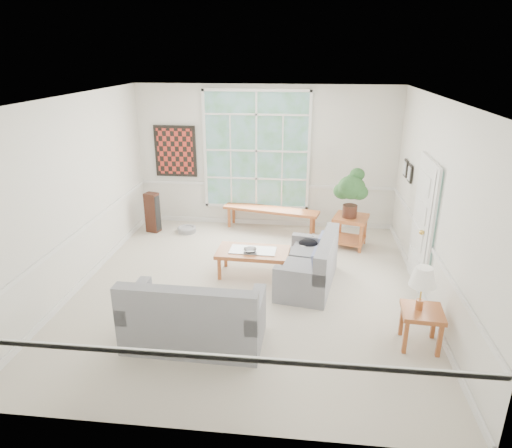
{
  "coord_description": "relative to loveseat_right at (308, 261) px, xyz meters",
  "views": [
    {
      "loc": [
        0.85,
        -6.5,
        3.6
      ],
      "look_at": [
        0.1,
        0.2,
        1.05
      ],
      "focal_mm": 32.0,
      "sensor_mm": 36.0,
      "label": 1
    }
  ],
  "objects": [
    {
      "name": "floor",
      "position": [
        -0.94,
        -0.27,
        -0.42
      ],
      "size": [
        5.5,
        6.0,
        0.01
      ],
      "primitive_type": "cube",
      "color": "beige",
      "rests_on": "ground"
    },
    {
      "name": "ceiling",
      "position": [
        -0.94,
        -0.27,
        2.58
      ],
      "size": [
        5.5,
        6.0,
        0.02
      ],
      "primitive_type": "cube",
      "color": "white",
      "rests_on": "ground"
    },
    {
      "name": "wall_back",
      "position": [
        -0.94,
        2.73,
        1.08
      ],
      "size": [
        5.5,
        0.02,
        3.0
      ],
      "primitive_type": "cube",
      "color": "silver",
      "rests_on": "ground"
    },
    {
      "name": "wall_front",
      "position": [
        -0.94,
        -3.27,
        1.08
      ],
      "size": [
        5.5,
        0.02,
        3.0
      ],
      "primitive_type": "cube",
      "color": "silver",
      "rests_on": "ground"
    },
    {
      "name": "wall_left",
      "position": [
        -3.69,
        -0.27,
        1.08
      ],
      "size": [
        0.02,
        6.0,
        3.0
      ],
      "primitive_type": "cube",
      "color": "silver",
      "rests_on": "ground"
    },
    {
      "name": "wall_right",
      "position": [
        1.81,
        -0.27,
        1.08
      ],
      "size": [
        0.02,
        6.0,
        3.0
      ],
      "primitive_type": "cube",
      "color": "silver",
      "rests_on": "ground"
    },
    {
      "name": "window_back",
      "position": [
        -1.14,
        2.69,
        1.23
      ],
      "size": [
        2.3,
        0.08,
        2.4
      ],
      "primitive_type": "cube",
      "color": "white",
      "rests_on": "wall_back"
    },
    {
      "name": "entry_door",
      "position": [
        1.77,
        0.33,
        0.63
      ],
      "size": [
        0.08,
        0.9,
        2.1
      ],
      "primitive_type": "cube",
      "color": "white",
      "rests_on": "floor"
    },
    {
      "name": "door_sidelight",
      "position": [
        1.77,
        -0.3,
        0.73
      ],
      "size": [
        0.08,
        0.26,
        1.9
      ],
      "primitive_type": "cube",
      "color": "white",
      "rests_on": "wall_right"
    },
    {
      "name": "wall_art",
      "position": [
        -2.89,
        2.68,
        1.18
      ],
      "size": [
        0.9,
        0.06,
        1.1
      ],
      "primitive_type": "cube",
      "color": "maroon",
      "rests_on": "wall_back"
    },
    {
      "name": "wall_frame_near",
      "position": [
        1.77,
        1.48,
        1.13
      ],
      "size": [
        0.04,
        0.26,
        0.32
      ],
      "primitive_type": "cube",
      "color": "black",
      "rests_on": "wall_right"
    },
    {
      "name": "wall_frame_far",
      "position": [
        1.77,
        1.88,
        1.13
      ],
      "size": [
        0.04,
        0.26,
        0.32
      ],
      "primitive_type": "cube",
      "color": "black",
      "rests_on": "wall_right"
    },
    {
      "name": "loveseat_right",
      "position": [
        0.0,
        0.0,
        0.0
      ],
      "size": [
        1.05,
        1.66,
        0.83
      ],
      "primitive_type": "cube",
      "rotation": [
        0.0,
        0.0,
        -0.17
      ],
      "color": "gray",
      "rests_on": "floor"
    },
    {
      "name": "loveseat_front",
      "position": [
        -1.46,
        -1.76,
        0.06
      ],
      "size": [
        1.79,
        0.96,
        0.96
      ],
      "primitive_type": "cube",
      "rotation": [
        0.0,
        0.0,
        -0.02
      ],
      "color": "gray",
      "rests_on": "floor"
    },
    {
      "name": "coffee_table",
      "position": [
        -0.92,
        0.23,
        -0.19
      ],
      "size": [
        1.24,
        0.71,
        0.45
      ],
      "primitive_type": "cube",
      "rotation": [
        0.0,
        0.0,
        -0.04
      ],
      "color": "#A9572B",
      "rests_on": "floor"
    },
    {
      "name": "pewter_bowl",
      "position": [
        -0.96,
        0.16,
        0.07
      ],
      "size": [
        0.34,
        0.34,
        0.07
      ],
      "primitive_type": "imported",
      "rotation": [
        0.0,
        0.0,
        0.23
      ],
      "color": "gray",
      "rests_on": "coffee_table"
    },
    {
      "name": "window_bench",
      "position": [
        -0.79,
        2.38,
        -0.18
      ],
      "size": [
        2.08,
        0.84,
        0.48
      ],
      "primitive_type": "cube",
      "rotation": [
        0.0,
        0.0,
        -0.22
      ],
      "color": "#A9572B",
      "rests_on": "floor"
    },
    {
      "name": "end_table",
      "position": [
        0.82,
        1.67,
        -0.11
      ],
      "size": [
        0.77,
        0.77,
        0.62
      ],
      "primitive_type": "cube",
      "rotation": [
        0.0,
        0.0,
        -0.27
      ],
      "color": "#A9572B",
      "rests_on": "floor"
    },
    {
      "name": "houseplant",
      "position": [
        0.78,
        1.63,
        0.69
      ],
      "size": [
        0.79,
        0.79,
        0.96
      ],
      "primitive_type": null,
      "rotation": [
        0.0,
        0.0,
        -0.66
      ],
      "color": "#2A5729",
      "rests_on": "end_table"
    },
    {
      "name": "side_table",
      "position": [
        1.46,
        -1.54,
        -0.16
      ],
      "size": [
        0.55,
        0.55,
        0.52
      ],
      "primitive_type": "cube",
      "rotation": [
        0.0,
        0.0,
        -0.07
      ],
      "color": "#A9572B",
      "rests_on": "floor"
    },
    {
      "name": "table_lamp",
      "position": [
        1.42,
        -1.51,
        0.4
      ],
      "size": [
        0.44,
        0.44,
        0.58
      ],
      "primitive_type": null,
      "rotation": [
        0.0,
        0.0,
        0.36
      ],
      "color": "white",
      "rests_on": "side_table"
    },
    {
      "name": "pet_bed",
      "position": [
        -2.56,
        2.04,
        -0.36
      ],
      "size": [
        0.48,
        0.48,
        0.12
      ],
      "primitive_type": "cylinder",
      "rotation": [
        0.0,
        0.0,
        -0.23
      ],
      "color": "gray",
      "rests_on": "floor"
    },
    {
      "name": "floor_speaker",
      "position": [
        -3.27,
        2.02,
        0.01
      ],
      "size": [
        0.31,
        0.27,
        0.85
      ],
      "primitive_type": "cube",
      "rotation": [
        0.0,
        0.0,
        -0.29
      ],
      "color": "#3A1C12",
      "rests_on": "floor"
    },
    {
      "name": "cat",
      "position": [
        0.0,
        0.55,
        0.09
      ],
      "size": [
        0.34,
        0.25,
        0.16
      ],
      "primitive_type": "ellipsoid",
      "rotation": [
        0.0,
        0.0,
        -0.05
      ],
      "color": "black",
      "rests_on": "loveseat_right"
    }
  ]
}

